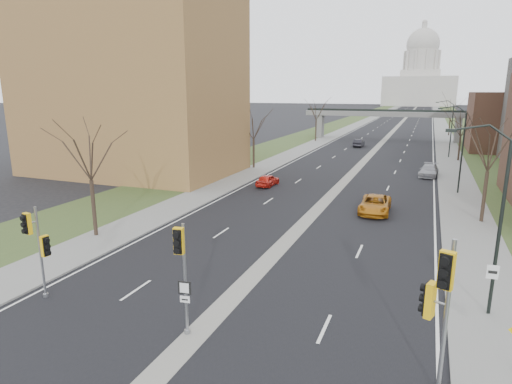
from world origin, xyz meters
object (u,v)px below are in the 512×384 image
Objects in this scene: signal_pole_left at (38,241)px; signal_pole_right at (440,296)px; car_right_near at (375,204)px; signal_pole_median at (182,261)px; car_left_far at (359,143)px; car_left_near at (268,180)px; speed_limit_sign at (491,280)px; car_right_mid at (429,171)px.

signal_pole_right is (17.94, -0.28, 0.59)m from signal_pole_left.
signal_pole_left is 26.13m from car_right_near.
car_right_near is at bearing 68.21° from signal_pole_median.
signal_pole_right is 68.59m from car_left_far.
car_left_near is 0.89× the size of car_left_far.
car_right_near reaches higher than car_left_far.
signal_pole_left is 1.97× the size of speed_limit_sign.
car_right_near is (12.21, -6.57, 0.08)m from car_left_near.
signal_pole_median is 2.06× the size of speed_limit_sign.
car_right_near is at bearing 101.64° from car_left_far.
signal_pole_right is at bearing 123.12° from car_left_near.
car_left_near is at bearing 150.44° from car_right_near.
signal_pole_right is at bearing 101.95° from car_left_far.
car_left_far is 0.81× the size of car_right_near.
car_left_near is at bearing 123.72° from speed_limit_sign.
car_right_mid is (-0.31, 41.51, -2.97)m from signal_pole_right.
signal_pole_right reaches higher than car_left_far.
car_left_far is at bearing 121.04° from car_right_mid.
signal_pole_left is 21.42m from speed_limit_sign.
speed_limit_sign is 62.52m from car_left_far.
signal_pole_right is 2.34× the size of speed_limit_sign.
car_right_near is 1.07× the size of car_right_mid.
signal_pole_right reaches higher than car_right_mid.
car_left_near is at bearing -137.38° from car_right_mid.
speed_limit_sign is at bearing 20.22° from signal_pole_median.
car_left_far is (-3.01, 67.41, -2.74)m from signal_pole_median.
signal_pole_right is at bearing -8.62° from signal_pole_median.
speed_limit_sign reaches higher than car_right_near.
car_right_mid reaches higher than car_left_near.
car_left_near is 13.86m from car_right_near.
signal_pole_median is 42.69m from car_right_mid.
signal_pole_right is 1.14× the size of car_right_mid.
signal_pole_median is at bearing -97.13° from car_right_mid.
car_left_far is 0.87× the size of car_right_mid.
signal_pole_right is at bearing -84.06° from car_right_mid.
car_right_near is at bearing 120.17° from signal_pole_right.
speed_limit_sign is 0.56× the size of car_left_far.
car_right_near reaches higher than car_right_mid.
signal_pole_left reaches higher than car_right_mid.
signal_pole_median reaches higher than signal_pole_left.
signal_pole_median is at bearing -104.14° from car_right_near.
speed_limit_sign is at bearing -67.68° from car_right_near.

